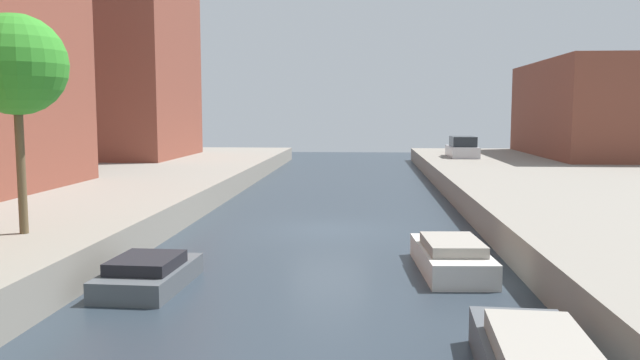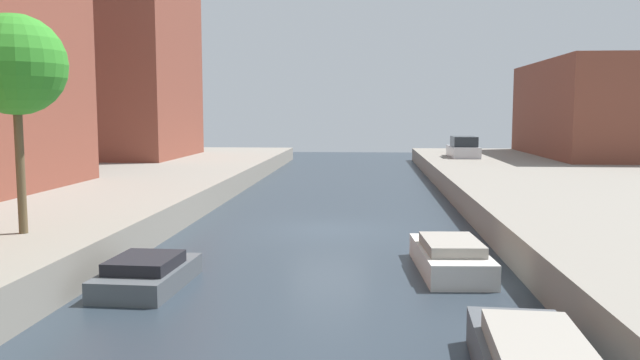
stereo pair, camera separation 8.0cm
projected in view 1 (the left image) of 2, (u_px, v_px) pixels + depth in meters
The scene contains 6 objects.
ground_plane at pixel (329, 230), 21.77m from camera, with size 84.00×84.00×0.00m, color #28333D.
low_block_right at pixel (611, 109), 43.57m from camera, with size 10.00×15.45×6.45m, color brown.
street_tree_2 at pixel (16, 66), 15.47m from camera, with size 2.46×2.46×5.40m.
parked_car at pixel (462, 148), 42.60m from camera, with size 1.77×4.11×1.39m.
moored_boat_left_2 at pixel (149, 274), 14.60m from camera, with size 1.74×3.15×0.76m.
moored_boat_right_2 at pixel (451, 257), 16.09m from camera, with size 1.79×3.91×0.87m.
Camera 1 is at (1.24, -21.43, 4.03)m, focal length 35.76 mm.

